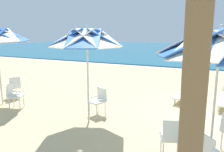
{
  "coord_description": "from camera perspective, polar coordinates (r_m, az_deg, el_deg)",
  "views": [
    {
      "loc": [
        -0.52,
        -7.47,
        2.58
      ],
      "look_at": [
        -3.98,
        -0.19,
        1.0
      ],
      "focal_mm": 36.18,
      "sensor_mm": 36.0,
      "label": 1
    }
  ],
  "objects": [
    {
      "name": "plastic_chair_6",
      "position": [
        9.63,
        -23.55,
        -2.34
      ],
      "size": [
        0.57,
        0.55,
        0.87
      ],
      "color": "white",
      "rests_on": "ground"
    },
    {
      "name": "plastic_chair_4",
      "position": [
        8.36,
        -23.53,
        -4.28
      ],
      "size": [
        0.61,
        0.59,
        0.87
      ],
      "color": "white",
      "rests_on": "ground"
    },
    {
      "name": "palm_tree_1",
      "position": [
        2.66,
        20.92,
        15.44
      ],
      "size": [
        3.15,
        2.96,
        4.22
      ],
      "color": "brown",
      "rests_on": "ground"
    },
    {
      "name": "beach_umbrella_1",
      "position": [
        6.25,
        -6.32,
        9.28
      ],
      "size": [
        2.11,
        2.11,
        2.76
      ],
      "color": "silver",
      "rests_on": "ground"
    },
    {
      "name": "plastic_chair_3",
      "position": [
        7.13,
        -3.35,
        -5.92
      ],
      "size": [
        0.57,
        0.59,
        0.87
      ],
      "color": "white",
      "rests_on": "ground"
    },
    {
      "name": "sun_lounger_2",
      "position": [
        9.24,
        18.7,
        -3.92
      ],
      "size": [
        0.87,
        2.2,
        0.62
      ],
      "color": "white",
      "rests_on": "ground"
    },
    {
      "name": "sea",
      "position": [
        34.66,
        26.35,
        5.74
      ],
      "size": [
        80.0,
        36.0,
        0.1
      ],
      "primitive_type": "cube",
      "color": "#19607F",
      "rests_on": "ground"
    },
    {
      "name": "beach_umbrella_0",
      "position": [
        4.94,
        25.59,
        7.18
      ],
      "size": [
        2.54,
        2.54,
        2.73
      ],
      "color": "silver",
      "rests_on": "ground"
    },
    {
      "name": "plastic_chair_0",
      "position": [
        4.9,
        14.9,
        -14.42
      ],
      "size": [
        0.56,
        0.59,
        0.87
      ],
      "color": "white",
      "rests_on": "ground"
    }
  ]
}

